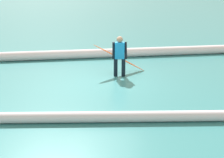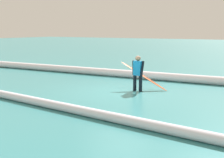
# 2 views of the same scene
# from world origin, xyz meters

# --- Properties ---
(ground_plane) EXTENTS (131.69, 131.69, 0.00)m
(ground_plane) POSITION_xyz_m (0.00, 0.00, 0.00)
(ground_plane) COLOR teal
(surfer) EXTENTS (0.52, 0.27, 1.45)m
(surfer) POSITION_xyz_m (-0.64, -0.47, 0.81)
(surfer) COLOR black
(surfer) RESTS_ON ground_plane
(surfboard) EXTENTS (2.03, 0.65, 1.17)m
(surfboard) POSITION_xyz_m (-0.69, -0.91, 0.57)
(surfboard) COLOR #E55926
(surfboard) RESTS_ON ground_plane
(wave_crest_foreground) EXTENTS (18.68, 1.53, 0.40)m
(wave_crest_foreground) POSITION_xyz_m (2.32, -3.26, 0.20)
(wave_crest_foreground) COLOR white
(wave_crest_foreground) RESTS_ON ground_plane
(wave_crest_midground) EXTENTS (17.08, 1.50, 0.28)m
(wave_crest_midground) POSITION_xyz_m (-0.91, 3.55, 0.14)
(wave_crest_midground) COLOR white
(wave_crest_midground) RESTS_ON ground_plane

